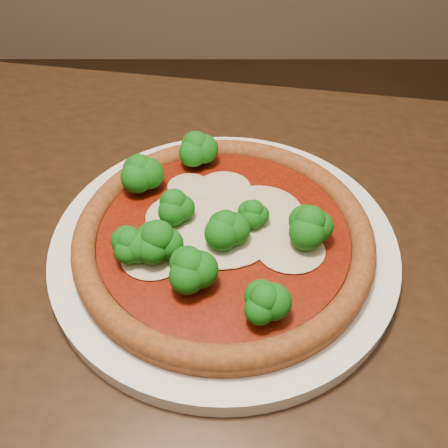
{
  "coord_description": "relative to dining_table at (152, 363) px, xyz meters",
  "views": [
    {
      "loc": [
        0.14,
        -0.18,
        1.13
      ],
      "look_at": [
        0.14,
        0.16,
        0.79
      ],
      "focal_mm": 40.0,
      "sensor_mm": 36.0,
      "label": 1
    }
  ],
  "objects": [
    {
      "name": "dining_table",
      "position": [
        0.0,
        0.0,
        0.0
      ],
      "size": [
        1.34,
        1.01,
        0.75
      ],
      "rotation": [
        0.0,
        0.0,
        -0.17
      ],
      "color": "black",
      "rests_on": "floor"
    },
    {
      "name": "plate",
      "position": [
        0.08,
        0.07,
        0.11
      ],
      "size": [
        0.34,
        0.34,
        0.02
      ],
      "primitive_type": "cylinder",
      "color": "white",
      "rests_on": "dining_table"
    },
    {
      "name": "pizza",
      "position": [
        0.07,
        0.07,
        0.13
      ],
      "size": [
        0.29,
        0.29,
        0.06
      ],
      "rotation": [
        0.0,
        0.0,
        0.29
      ],
      "color": "brown",
      "rests_on": "plate"
    }
  ]
}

